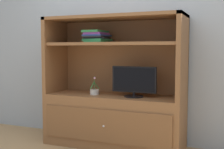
{
  "coord_description": "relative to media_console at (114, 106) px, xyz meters",
  "views": [
    {
      "loc": [
        1.35,
        -2.87,
        1.17
      ],
      "look_at": [
        0.0,
        0.35,
        0.87
      ],
      "focal_mm": 48.02,
      "sensor_mm": 36.0,
      "label": 1
    }
  ],
  "objects": [
    {
      "name": "painted_rear_wall",
      "position": [
        0.0,
        0.34,
        0.91
      ],
      "size": [
        6.0,
        0.1,
        2.8
      ],
      "primitive_type": "cube",
      "color": "#9EA8B2",
      "rests_on": "ground_plane"
    },
    {
      "name": "media_console",
      "position": [
        0.0,
        0.0,
        0.0
      ],
      "size": [
        1.66,
        0.58,
        1.55
      ],
      "color": "brown",
      "rests_on": "ground_plane"
    },
    {
      "name": "tv_monitor",
      "position": [
        0.27,
        -0.05,
        0.31
      ],
      "size": [
        0.53,
        0.22,
        0.35
      ],
      "color": "black",
      "rests_on": "media_console"
    },
    {
      "name": "potted_plant",
      "position": [
        -0.22,
        -0.07,
        0.17
      ],
      "size": [
        0.11,
        0.13,
        0.22
      ],
      "color": "beige",
      "rests_on": "media_console"
    },
    {
      "name": "magazine_stack",
      "position": [
        -0.22,
        -0.01,
        0.83
      ],
      "size": [
        0.29,
        0.36,
        0.14
      ],
      "color": "#338C4C",
      "rests_on": "media_console"
    }
  ]
}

